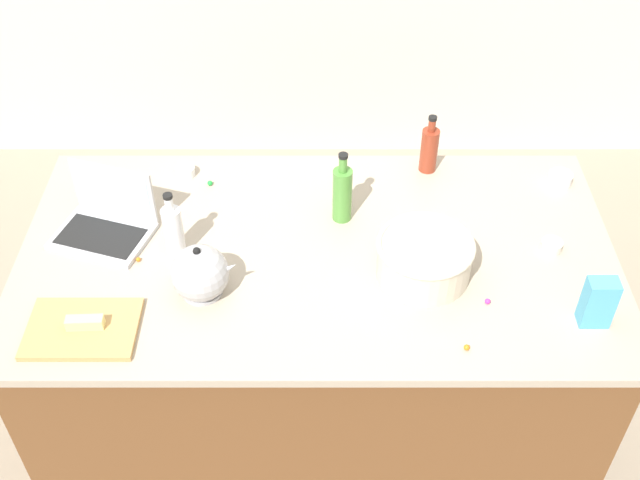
{
  "coord_description": "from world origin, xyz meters",
  "views": [
    {
      "loc": [
        0.01,
        -1.86,
        2.66
      ],
      "look_at": [
        0.0,
        0.0,
        0.95
      ],
      "focal_mm": 43.57,
      "sensor_mm": 36.0,
      "label": 1
    }
  ],
  "objects_px": {
    "ramekin_small": "(555,247)",
    "candy_bag": "(601,303)",
    "butter_stick_left": "(88,322)",
    "mixing_bowl_large": "(427,258)",
    "bottle_soy": "(432,149)",
    "bottle_olive": "(345,193)",
    "kettle": "(203,273)",
    "ramekin_wide": "(188,171)",
    "cutting_board": "(85,328)",
    "laptop": "(109,220)",
    "bottle_vinegar": "(176,230)",
    "ramekin_medium": "(563,179)"
  },
  "relations": [
    {
      "from": "kettle",
      "to": "ramekin_medium",
      "type": "relative_size",
      "value": 2.49
    },
    {
      "from": "ramekin_medium",
      "to": "ramekin_small",
      "type": "bearing_deg",
      "value": -107.03
    },
    {
      "from": "bottle_vinegar",
      "to": "ramekin_small",
      "type": "bearing_deg",
      "value": 0.71
    },
    {
      "from": "laptop",
      "to": "cutting_board",
      "type": "distance_m",
      "value": 0.45
    },
    {
      "from": "laptop",
      "to": "cutting_board",
      "type": "bearing_deg",
      "value": -88.34
    },
    {
      "from": "butter_stick_left",
      "to": "ramekin_medium",
      "type": "distance_m",
      "value": 1.72
    },
    {
      "from": "cutting_board",
      "to": "ramekin_medium",
      "type": "relative_size",
      "value": 3.83
    },
    {
      "from": "kettle",
      "to": "bottle_vinegar",
      "type": "bearing_deg",
      "value": 120.62
    },
    {
      "from": "bottle_olive",
      "to": "cutting_board",
      "type": "xyz_separation_m",
      "value": [
        -0.78,
        -0.52,
        -0.1
      ]
    },
    {
      "from": "laptop",
      "to": "ramekin_medium",
      "type": "relative_size",
      "value": 4.23
    },
    {
      "from": "mixing_bowl_large",
      "to": "cutting_board",
      "type": "relative_size",
      "value": 0.94
    },
    {
      "from": "butter_stick_left",
      "to": "ramekin_small",
      "type": "distance_m",
      "value": 1.5
    },
    {
      "from": "bottle_vinegar",
      "to": "ramekin_wide",
      "type": "bearing_deg",
      "value": 93.4
    },
    {
      "from": "cutting_board",
      "to": "mixing_bowl_large",
      "type": "bearing_deg",
      "value": 13.03
    },
    {
      "from": "bottle_olive",
      "to": "ramekin_small",
      "type": "xyz_separation_m",
      "value": [
        0.69,
        -0.16,
        -0.09
      ]
    },
    {
      "from": "mixing_bowl_large",
      "to": "ramekin_small",
      "type": "relative_size",
      "value": 4.43
    },
    {
      "from": "mixing_bowl_large",
      "to": "ramekin_wide",
      "type": "bearing_deg",
      "value": 148.08
    },
    {
      "from": "bottle_soy",
      "to": "cutting_board",
      "type": "height_order",
      "value": "bottle_soy"
    },
    {
      "from": "bottle_vinegar",
      "to": "butter_stick_left",
      "type": "height_order",
      "value": "bottle_vinegar"
    },
    {
      "from": "bottle_soy",
      "to": "kettle",
      "type": "height_order",
      "value": "bottle_soy"
    },
    {
      "from": "bottle_olive",
      "to": "bottle_soy",
      "type": "xyz_separation_m",
      "value": [
        0.32,
        0.28,
        -0.02
      ]
    },
    {
      "from": "ramekin_small",
      "to": "bottle_olive",
      "type": "bearing_deg",
      "value": 166.68
    },
    {
      "from": "mixing_bowl_large",
      "to": "ramekin_small",
      "type": "xyz_separation_m",
      "value": [
        0.44,
        0.11,
        -0.05
      ]
    },
    {
      "from": "mixing_bowl_large",
      "to": "bottle_soy",
      "type": "xyz_separation_m",
      "value": [
        0.07,
        0.55,
        0.02
      ]
    },
    {
      "from": "bottle_soy",
      "to": "ramekin_wide",
      "type": "height_order",
      "value": "bottle_soy"
    },
    {
      "from": "kettle",
      "to": "cutting_board",
      "type": "relative_size",
      "value": 0.65
    },
    {
      "from": "bottle_vinegar",
      "to": "candy_bag",
      "type": "height_order",
      "value": "bottle_vinegar"
    },
    {
      "from": "bottle_soy",
      "to": "butter_stick_left",
      "type": "xyz_separation_m",
      "value": [
        -1.09,
        -0.79,
        -0.06
      ]
    },
    {
      "from": "bottle_olive",
      "to": "laptop",
      "type": "bearing_deg",
      "value": -174.88
    },
    {
      "from": "mixing_bowl_large",
      "to": "candy_bag",
      "type": "bearing_deg",
      "value": -22.56
    },
    {
      "from": "bottle_olive",
      "to": "bottle_vinegar",
      "type": "bearing_deg",
      "value": -161.93
    },
    {
      "from": "bottle_soy",
      "to": "ramekin_medium",
      "type": "bearing_deg",
      "value": -10.29
    },
    {
      "from": "ramekin_small",
      "to": "candy_bag",
      "type": "bearing_deg",
      "value": -80.3
    },
    {
      "from": "cutting_board",
      "to": "bottle_soy",
      "type": "bearing_deg",
      "value": 35.58
    },
    {
      "from": "laptop",
      "to": "ramekin_medium",
      "type": "height_order",
      "value": "laptop"
    },
    {
      "from": "butter_stick_left",
      "to": "ramekin_small",
      "type": "xyz_separation_m",
      "value": [
        1.46,
        0.35,
        -0.02
      ]
    },
    {
      "from": "bottle_vinegar",
      "to": "candy_bag",
      "type": "xyz_separation_m",
      "value": [
        1.29,
        -0.3,
        -0.01
      ]
    },
    {
      "from": "mixing_bowl_large",
      "to": "ramekin_medium",
      "type": "xyz_separation_m",
      "value": [
        0.54,
        0.47,
        -0.05
      ]
    },
    {
      "from": "bottle_olive",
      "to": "ramekin_wide",
      "type": "bearing_deg",
      "value": 157.41
    },
    {
      "from": "bottle_olive",
      "to": "bottle_soy",
      "type": "relative_size",
      "value": 1.17
    },
    {
      "from": "bottle_olive",
      "to": "ramekin_wide",
      "type": "height_order",
      "value": "bottle_olive"
    },
    {
      "from": "butter_stick_left",
      "to": "ramekin_wide",
      "type": "xyz_separation_m",
      "value": [
        0.2,
        0.75,
        -0.02
      ]
    },
    {
      "from": "kettle",
      "to": "candy_bag",
      "type": "distance_m",
      "value": 1.19
    },
    {
      "from": "bottle_olive",
      "to": "kettle",
      "type": "xyz_separation_m",
      "value": [
        -0.44,
        -0.35,
        -0.03
      ]
    },
    {
      "from": "bottle_soy",
      "to": "ramekin_small",
      "type": "xyz_separation_m",
      "value": [
        0.37,
        -0.44,
        -0.08
      ]
    },
    {
      "from": "candy_bag",
      "to": "mixing_bowl_large",
      "type": "bearing_deg",
      "value": 157.44
    },
    {
      "from": "ramekin_wide",
      "to": "candy_bag",
      "type": "xyz_separation_m",
      "value": [
        1.31,
        -0.72,
        0.07
      ]
    },
    {
      "from": "ramekin_wide",
      "to": "bottle_vinegar",
      "type": "bearing_deg",
      "value": -86.6
    },
    {
      "from": "bottle_vinegar",
      "to": "butter_stick_left",
      "type": "bearing_deg",
      "value": -123.47
    },
    {
      "from": "laptop",
      "to": "cutting_board",
      "type": "xyz_separation_m",
      "value": [
        0.01,
        -0.44,
        -0.04
      ]
    }
  ]
}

